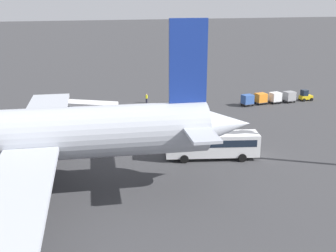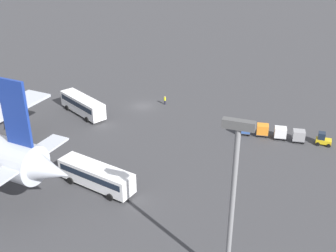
{
  "view_description": "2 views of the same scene",
  "coord_description": "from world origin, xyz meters",
  "px_view_note": "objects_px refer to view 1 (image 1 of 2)",
  "views": [
    {
      "loc": [
        13.76,
        72.64,
        19.05
      ],
      "look_at": [
        -1.53,
        19.86,
        2.16
      ],
      "focal_mm": 45.0,
      "sensor_mm": 36.0,
      "label": 1
    },
    {
      "loc": [
        -30.41,
        69.18,
        32.9
      ],
      "look_at": [
        -10.29,
        13.91,
        3.84
      ],
      "focal_mm": 45.0,
      "sensor_mm": 36.0,
      "label": 2
    }
  ],
  "objects_px": {
    "baggage_tug": "(305,96)",
    "worker_person": "(147,98)",
    "shuttle_bus_far": "(212,143)",
    "cargo_cart_orange": "(261,98)",
    "shuttle_bus_near": "(81,110)",
    "cargo_cart_grey": "(289,96)",
    "airplane": "(19,137)",
    "cargo_cart_white": "(275,97)",
    "cargo_cart_blue": "(247,100)"
  },
  "relations": [
    {
      "from": "baggage_tug",
      "to": "worker_person",
      "type": "height_order",
      "value": "baggage_tug"
    },
    {
      "from": "shuttle_bus_far",
      "to": "baggage_tug",
      "type": "xyz_separation_m",
      "value": [
        -28.52,
        -23.12,
        -0.96
      ]
    },
    {
      "from": "shuttle_bus_far",
      "to": "cargo_cart_orange",
      "type": "xyz_separation_m",
      "value": [
        -18.88,
        -22.82,
        -0.71
      ]
    },
    {
      "from": "shuttle_bus_far",
      "to": "cargo_cart_orange",
      "type": "height_order",
      "value": "shuttle_bus_far"
    },
    {
      "from": "shuttle_bus_near",
      "to": "cargo_cart_grey",
      "type": "bearing_deg",
      "value": -148.35
    },
    {
      "from": "shuttle_bus_far",
      "to": "cargo_cart_grey",
      "type": "bearing_deg",
      "value": -124.71
    },
    {
      "from": "airplane",
      "to": "cargo_cart_white",
      "type": "height_order",
      "value": "airplane"
    },
    {
      "from": "airplane",
      "to": "cargo_cart_grey",
      "type": "relative_size",
      "value": 20.76
    },
    {
      "from": "shuttle_bus_far",
      "to": "cargo_cart_blue",
      "type": "relative_size",
      "value": 5.26
    },
    {
      "from": "airplane",
      "to": "worker_person",
      "type": "bearing_deg",
      "value": -114.49
    },
    {
      "from": "shuttle_bus_near",
      "to": "cargo_cart_orange",
      "type": "relative_size",
      "value": 5.09
    },
    {
      "from": "worker_person",
      "to": "cargo_cart_orange",
      "type": "bearing_deg",
      "value": 160.88
    },
    {
      "from": "baggage_tug",
      "to": "cargo_cart_blue",
      "type": "bearing_deg",
      "value": 1.92
    },
    {
      "from": "baggage_tug",
      "to": "cargo_cart_white",
      "type": "relative_size",
      "value": 1.09
    },
    {
      "from": "baggage_tug",
      "to": "cargo_cart_grey",
      "type": "xyz_separation_m",
      "value": [
        3.77,
        0.47,
        0.25
      ]
    },
    {
      "from": "cargo_cart_grey",
      "to": "worker_person",
      "type": "bearing_deg",
      "value": -15.36
    },
    {
      "from": "shuttle_bus_near",
      "to": "cargo_cart_blue",
      "type": "distance_m",
      "value": 30.0
    },
    {
      "from": "shuttle_bus_near",
      "to": "baggage_tug",
      "type": "distance_m",
      "value": 42.58
    },
    {
      "from": "shuttle_bus_near",
      "to": "cargo_cart_white",
      "type": "bearing_deg",
      "value": -147.94
    },
    {
      "from": "shuttle_bus_near",
      "to": "baggage_tug",
      "type": "xyz_separation_m",
      "value": [
        -42.48,
        -2.81,
        -1.04
      ]
    },
    {
      "from": "shuttle_bus_far",
      "to": "baggage_tug",
      "type": "height_order",
      "value": "shuttle_bus_far"
    },
    {
      "from": "shuttle_bus_near",
      "to": "shuttle_bus_far",
      "type": "xyz_separation_m",
      "value": [
        -13.96,
        20.31,
        -0.07
      ]
    },
    {
      "from": "airplane",
      "to": "cargo_cart_white",
      "type": "bearing_deg",
      "value": -141.38
    },
    {
      "from": "shuttle_bus_near",
      "to": "cargo_cart_orange",
      "type": "distance_m",
      "value": 32.95
    },
    {
      "from": "cargo_cart_grey",
      "to": "cargo_cart_orange",
      "type": "height_order",
      "value": "same"
    },
    {
      "from": "shuttle_bus_near",
      "to": "cargo_cart_orange",
      "type": "bearing_deg",
      "value": -147.45
    },
    {
      "from": "airplane",
      "to": "cargo_cart_blue",
      "type": "distance_m",
      "value": 47.0
    },
    {
      "from": "shuttle_bus_far",
      "to": "cargo_cart_grey",
      "type": "relative_size",
      "value": 5.26
    },
    {
      "from": "cargo_cart_white",
      "to": "cargo_cart_blue",
      "type": "height_order",
      "value": "same"
    },
    {
      "from": "worker_person",
      "to": "cargo_cart_orange",
      "type": "distance_m",
      "value": 21.23
    },
    {
      "from": "shuttle_bus_near",
      "to": "worker_person",
      "type": "bearing_deg",
      "value": -115.33
    },
    {
      "from": "cargo_cart_blue",
      "to": "cargo_cart_orange",
      "type": "bearing_deg",
      "value": -171.85
    },
    {
      "from": "baggage_tug",
      "to": "cargo_cart_orange",
      "type": "relative_size",
      "value": 1.09
    },
    {
      "from": "cargo_cart_white",
      "to": "cargo_cart_blue",
      "type": "relative_size",
      "value": 1.0
    },
    {
      "from": "worker_person",
      "to": "cargo_cart_white",
      "type": "bearing_deg",
      "value": 162.97
    },
    {
      "from": "cargo_cart_white",
      "to": "cargo_cart_blue",
      "type": "xyz_separation_m",
      "value": [
        5.86,
        0.33,
        0.0
      ]
    },
    {
      "from": "shuttle_bus_near",
      "to": "worker_person",
      "type": "relative_size",
      "value": 6.5
    },
    {
      "from": "shuttle_bus_near",
      "to": "cargo_cart_blue",
      "type": "relative_size",
      "value": 5.09
    },
    {
      "from": "airplane",
      "to": "cargo_cart_blue",
      "type": "height_order",
      "value": "airplane"
    },
    {
      "from": "airplane",
      "to": "shuttle_bus_far",
      "type": "distance_m",
      "value": 22.78
    },
    {
      "from": "worker_person",
      "to": "cargo_cart_grey",
      "type": "bearing_deg",
      "value": 164.64
    },
    {
      "from": "airplane",
      "to": "cargo_cart_white",
      "type": "distance_m",
      "value": 52.0
    },
    {
      "from": "worker_person",
      "to": "cargo_cart_white",
      "type": "relative_size",
      "value": 0.78
    },
    {
      "from": "cargo_cart_grey",
      "to": "cargo_cart_orange",
      "type": "xyz_separation_m",
      "value": [
        5.86,
        -0.17,
        0.0
      ]
    },
    {
      "from": "cargo_cart_white",
      "to": "airplane",
      "type": "bearing_deg",
      "value": 32.76
    },
    {
      "from": "shuttle_bus_far",
      "to": "baggage_tug",
      "type": "bearing_deg",
      "value": -128.14
    },
    {
      "from": "airplane",
      "to": "cargo_cart_grey",
      "type": "height_order",
      "value": "airplane"
    },
    {
      "from": "shuttle_bus_near",
      "to": "worker_person",
      "type": "distance_m",
      "value": 15.95
    },
    {
      "from": "shuttle_bus_far",
      "to": "cargo_cart_white",
      "type": "bearing_deg",
      "value": -121.0
    },
    {
      "from": "shuttle_bus_near",
      "to": "shuttle_bus_far",
      "type": "relative_size",
      "value": 0.97
    }
  ]
}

